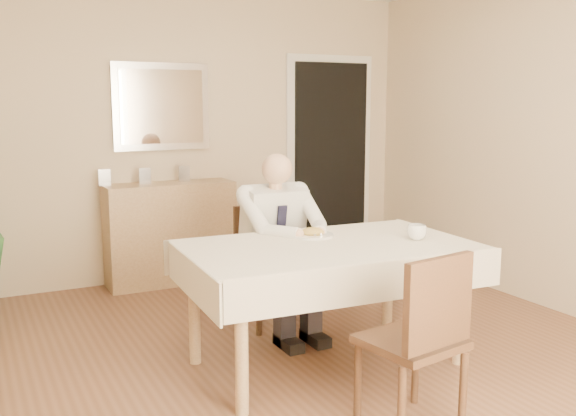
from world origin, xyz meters
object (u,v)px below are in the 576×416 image
chair_near (422,333)px  dining_table (328,258)px  chair_far (266,258)px  seated_man (283,236)px  coffee_mug (417,232)px  sideboard (170,233)px

chair_near → dining_table: bearing=78.8°
chair_far → seated_man: size_ratio=0.68×
chair_near → seated_man: size_ratio=0.72×
chair_far → coffee_mug: bearing=-60.9°
chair_far → seated_man: 0.36m
chair_near → coffee_mug: (0.57, 0.78, 0.29)m
chair_far → coffee_mug: size_ratio=7.16×
dining_table → chair_near: 0.94m
chair_far → seated_man: seated_man is taller
seated_man → chair_far: bearing=90.0°
coffee_mug → chair_near: bearing=-126.3°
seated_man → sideboard: bearing=101.4°
chair_far → chair_near: 1.81m
dining_table → seated_man: bearing=92.9°
sideboard → coffee_mug: bearing=-69.5°
dining_table → seated_man: seated_man is taller
dining_table → seated_man: (0.00, 0.59, 0.02)m
dining_table → chair_far: chair_far is taller
chair_far → chair_near: chair_near is taller
dining_table → chair_far: size_ratio=2.07×
seated_man → sideboard: size_ratio=1.11×
chair_near → seated_man: (0.03, 1.52, 0.18)m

